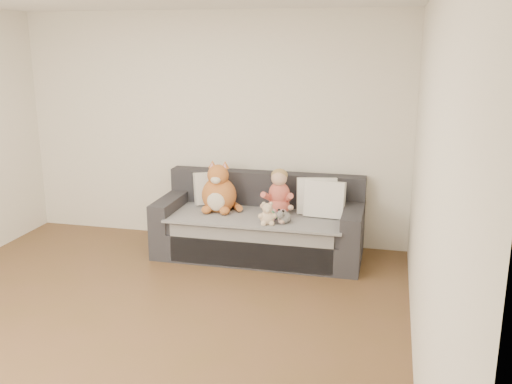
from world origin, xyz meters
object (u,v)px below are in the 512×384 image
teddy_bear (267,215)px  sippy_cup (273,215)px  plush_cat (219,192)px  sofa (260,227)px  toddler (279,196)px

teddy_bear → sippy_cup: bearing=63.2°
plush_cat → teddy_bear: 0.71m
plush_cat → sippy_cup: plush_cat is taller
sofa → teddy_bear: sofa is taller
sofa → toddler: size_ratio=4.34×
sofa → sippy_cup: size_ratio=20.81×
toddler → sippy_cup: 0.26m
sofa → teddy_bear: (0.17, -0.39, 0.26)m
toddler → plush_cat: (-0.66, -0.01, 0.00)m
sippy_cup → teddy_bear: bearing=-100.3°
plush_cat → teddy_bear: size_ratio=2.41×
toddler → plush_cat: bearing=177.9°
sofa → teddy_bear: size_ratio=9.13×
plush_cat → toddler: bearing=-1.3°
sofa → toddler: 0.43m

